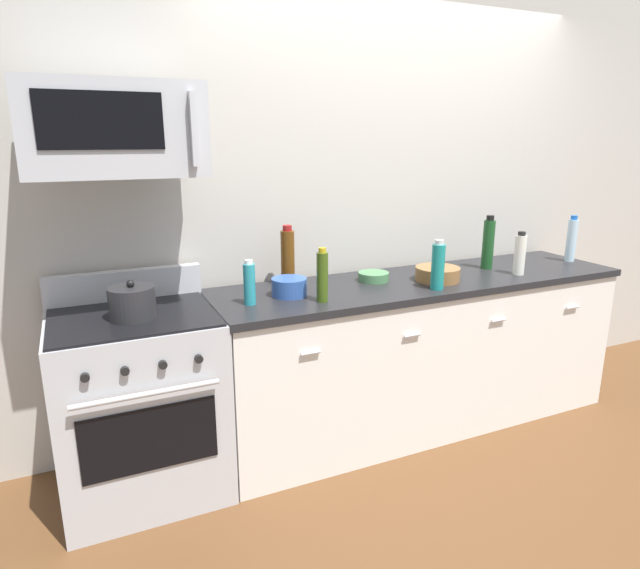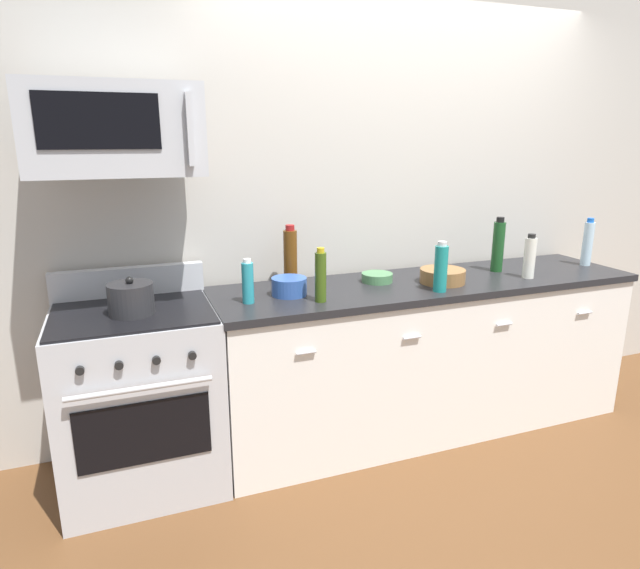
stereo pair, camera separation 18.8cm
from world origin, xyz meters
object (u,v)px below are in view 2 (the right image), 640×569
object	(u,v)px
microwave	(115,130)
bowl_blue_mixing	(289,286)
bottle_sparkling_teal	(441,268)
bottle_vinegar_white	(530,257)
bottle_olive_oil	(321,276)
bottle_dish_soap	(248,282)
stockpot	(131,299)
range_oven	(140,397)
bottle_wine_green	(498,246)
bottle_wine_amber	(290,256)
bottle_water_clear	(588,243)
bowl_green_glaze	(377,277)
bowl_wooden_salad	(443,275)

from	to	relation	value
microwave	bowl_blue_mixing	distance (m)	1.11
bottle_sparkling_teal	bottle_vinegar_white	bearing A→B (deg)	5.90
bottle_olive_oil	bottle_sparkling_teal	world-z (taller)	bottle_olive_oil
bottle_dish_soap	stockpot	world-z (taller)	bottle_dish_soap
range_oven	microwave	xyz separation A→B (m)	(0.00, 0.04, 1.28)
bottle_wine_green	microwave	bearing A→B (deg)	-179.80
bottle_wine_amber	bottle_water_clear	bearing A→B (deg)	-6.47
microwave	bottle_vinegar_white	world-z (taller)	microwave
bottle_olive_oil	bottle_vinegar_white	xyz separation A→B (m)	(1.31, 0.02, -0.01)
bottle_vinegar_white	bowl_blue_mixing	xyz separation A→B (m)	(-1.42, 0.15, -0.07)
microwave	bowl_green_glaze	size ratio (longest dim) A/B	4.20
bowl_green_glaze	bowl_wooden_salad	bearing A→B (deg)	-23.49
microwave	bottle_wine_amber	world-z (taller)	microwave
range_oven	microwave	size ratio (longest dim) A/B	1.44
bowl_wooden_salad	microwave	bearing A→B (deg)	176.15
bottle_water_clear	bottle_wine_amber	bearing A→B (deg)	173.53
bottle_olive_oil	bottle_wine_amber	size ratio (longest dim) A/B	0.82
bowl_wooden_salad	bottle_olive_oil	bearing A→B (deg)	-172.62
bottle_olive_oil	bottle_wine_green	xyz separation A→B (m)	(1.24, 0.22, 0.03)
range_oven	bottle_sparkling_teal	size ratio (longest dim) A/B	3.94
bottle_water_clear	bottle_olive_oil	bearing A→B (deg)	-175.36
bottle_olive_oil	bottle_sparkling_teal	distance (m)	0.67
microwave	bottle_water_clear	distance (m)	2.87
bottle_wine_green	bowl_blue_mixing	size ratio (longest dim) A/B	1.82
bottle_sparkling_teal	bowl_wooden_salad	distance (m)	0.21
bottle_vinegar_white	stockpot	bearing A→B (deg)	177.46
bowl_wooden_salad	stockpot	xyz separation A→B (m)	(-1.67, 0.01, 0.03)
bottle_sparkling_teal	bowl_green_glaze	distance (m)	0.39
range_oven	bottle_dish_soap	bearing A→B (deg)	-6.66
bottle_sparkling_teal	stockpot	world-z (taller)	bottle_sparkling_teal
range_oven	bottle_water_clear	world-z (taller)	bottle_water_clear
bottle_sparkling_teal	bottle_wine_green	bearing A→B (deg)	24.98
range_oven	bottle_sparkling_teal	world-z (taller)	bottle_sparkling_teal
bottle_olive_oil	bowl_green_glaze	bearing A→B (deg)	29.45
bottle_olive_oil	bottle_vinegar_white	bearing A→B (deg)	0.77
bottle_water_clear	stockpot	distance (m)	2.79
bottle_sparkling_teal	bottle_wine_green	size ratio (longest dim) A/B	0.81
bottle_sparkling_teal	bottle_wine_amber	distance (m)	0.82
range_oven	bottle_wine_green	bearing A→B (deg)	1.40
bottle_vinegar_white	bowl_green_glaze	world-z (taller)	bottle_vinegar_white
bottle_wine_green	bowl_green_glaze	world-z (taller)	bottle_wine_green
bottle_olive_oil	bowl_wooden_salad	bearing A→B (deg)	7.38
range_oven	bottle_olive_oil	distance (m)	1.08
bottle_wine_amber	bowl_blue_mixing	bearing A→B (deg)	-109.77
microwave	bottle_sparkling_teal	size ratio (longest dim) A/B	2.74
microwave	stockpot	xyz separation A→B (m)	(-0.00, -0.10, -0.75)
bowl_wooden_salad	stockpot	distance (m)	1.67
stockpot	range_oven	bearing A→B (deg)	90.00
bottle_vinegar_white	bottle_sparkling_teal	bearing A→B (deg)	-174.10
range_oven	bottle_sparkling_teal	xyz separation A→B (m)	(1.56, -0.22, 0.58)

